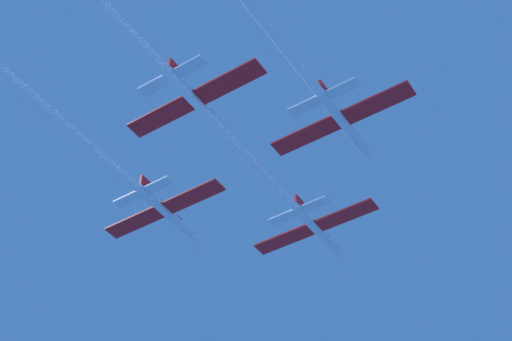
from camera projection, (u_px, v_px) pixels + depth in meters
The scene contains 3 objects.
jet_lead at pixel (220, 128), 80.42m from camera, with size 16.11×63.45×2.67m.
jet_left_wing at pixel (37, 100), 76.82m from camera, with size 16.11×64.72×2.67m.
jet_right_wing at pixel (260, 17), 70.86m from camera, with size 16.11×54.15×2.67m.
Camera 1 is at (34.26, -64.05, -58.17)m, focal length 54.15 mm.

